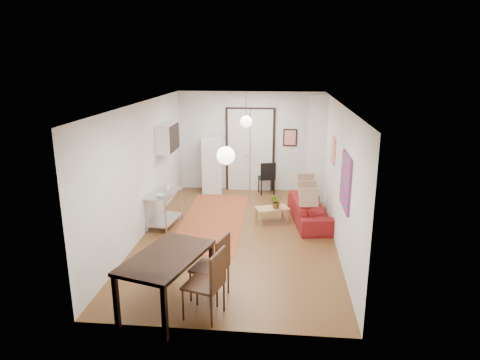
# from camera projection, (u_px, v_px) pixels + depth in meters

# --- Properties ---
(floor) EXTENTS (7.00, 7.00, 0.00)m
(floor) POSITION_uv_depth(u_px,v_px,m) (238.00, 235.00, 9.53)
(floor) COLOR brown
(floor) RESTS_ON ground
(ceiling) EXTENTS (4.20, 7.00, 0.02)m
(ceiling) POSITION_uv_depth(u_px,v_px,m) (238.00, 103.00, 8.74)
(ceiling) COLOR silver
(ceiling) RESTS_ON wall_back
(wall_back) EXTENTS (4.20, 0.02, 2.90)m
(wall_back) POSITION_uv_depth(u_px,v_px,m) (250.00, 142.00, 12.48)
(wall_back) COLOR white
(wall_back) RESTS_ON floor
(wall_front) EXTENTS (4.20, 0.02, 2.90)m
(wall_front) POSITION_uv_depth(u_px,v_px,m) (212.00, 237.00, 5.78)
(wall_front) COLOR white
(wall_front) RESTS_ON floor
(wall_left) EXTENTS (0.02, 7.00, 2.90)m
(wall_left) POSITION_uv_depth(u_px,v_px,m) (143.00, 170.00, 9.33)
(wall_left) COLOR white
(wall_left) RESTS_ON floor
(wall_right) EXTENTS (0.02, 7.00, 2.90)m
(wall_right) POSITION_uv_depth(u_px,v_px,m) (338.00, 174.00, 8.93)
(wall_right) COLOR white
(wall_right) RESTS_ON floor
(double_doors) EXTENTS (1.44, 0.06, 2.50)m
(double_doors) POSITION_uv_depth(u_px,v_px,m) (250.00, 151.00, 12.51)
(double_doors) COLOR silver
(double_doors) RESTS_ON wall_back
(stub_partition) EXTENTS (0.50, 0.10, 2.90)m
(stub_partition) POSITION_uv_depth(u_px,v_px,m) (317.00, 150.00, 11.40)
(stub_partition) COLOR white
(stub_partition) RESTS_ON floor
(wall_cabinet) EXTENTS (0.35, 1.00, 0.70)m
(wall_cabinet) POSITION_uv_depth(u_px,v_px,m) (168.00, 137.00, 10.63)
(wall_cabinet) COLOR white
(wall_cabinet) RESTS_ON wall_left
(painting_popart) EXTENTS (0.05, 1.00, 1.00)m
(painting_popart) POSITION_uv_depth(u_px,v_px,m) (346.00, 182.00, 7.69)
(painting_popart) COLOR red
(painting_popart) RESTS_ON wall_right
(painting_abstract) EXTENTS (0.05, 0.50, 0.60)m
(painting_abstract) POSITION_uv_depth(u_px,v_px,m) (333.00, 150.00, 9.61)
(painting_abstract) COLOR #F7E7CE
(painting_abstract) RESTS_ON wall_right
(poster_back) EXTENTS (0.40, 0.03, 0.50)m
(poster_back) POSITION_uv_depth(u_px,v_px,m) (290.00, 138.00, 12.31)
(poster_back) COLOR red
(poster_back) RESTS_ON wall_back
(print_left) EXTENTS (0.03, 0.44, 0.54)m
(print_left) POSITION_uv_depth(u_px,v_px,m) (167.00, 132.00, 11.11)
(print_left) COLOR brown
(print_left) RESTS_ON wall_left
(pendant_back) EXTENTS (0.30, 0.30, 0.80)m
(pendant_back) POSITION_uv_depth(u_px,v_px,m) (246.00, 122.00, 10.83)
(pendant_back) COLOR white
(pendant_back) RESTS_ON ceiling
(pendant_front) EXTENTS (0.30, 0.30, 0.80)m
(pendant_front) POSITION_uv_depth(u_px,v_px,m) (226.00, 156.00, 7.00)
(pendant_front) COLOR white
(pendant_front) RESTS_ON ceiling
(kilim_rug) EXTENTS (1.53, 3.95, 0.01)m
(kilim_rug) POSITION_uv_depth(u_px,v_px,m) (213.00, 220.00, 10.39)
(kilim_rug) COLOR #AA4B2A
(kilim_rug) RESTS_ON floor
(sofa) EXTENTS (1.07, 2.12, 0.59)m
(sofa) POSITION_uv_depth(u_px,v_px,m) (311.00, 210.00, 10.21)
(sofa) COLOR maroon
(sofa) RESTS_ON floor
(coffee_table) EXTENTS (0.88, 0.68, 0.34)m
(coffee_table) POSITION_uv_depth(u_px,v_px,m) (272.00, 209.00, 10.26)
(coffee_table) COLOR #AA7E50
(coffee_table) RESTS_ON floor
(potted_plant) EXTENTS (0.35, 0.38, 0.33)m
(potted_plant) POSITION_uv_depth(u_px,v_px,m) (276.00, 201.00, 10.19)
(potted_plant) COLOR #336C30
(potted_plant) RESTS_ON coffee_table
(kitchen_counter) EXTENTS (0.68, 1.14, 0.82)m
(kitchen_counter) POSITION_uv_depth(u_px,v_px,m) (165.00, 205.00, 9.90)
(kitchen_counter) COLOR #B9BCBE
(kitchen_counter) RESTS_ON floor
(bowl) EXTENTS (0.23, 0.23, 0.05)m
(bowl) POSITION_uv_depth(u_px,v_px,m) (161.00, 195.00, 9.53)
(bowl) COLOR white
(bowl) RESTS_ON kitchen_counter
(soap_bottle) EXTENTS (0.09, 0.09, 0.17)m
(soap_bottle) POSITION_uv_depth(u_px,v_px,m) (167.00, 186.00, 10.04)
(soap_bottle) COLOR teal
(soap_bottle) RESTS_ON kitchen_counter
(fridge) EXTENTS (0.64, 0.64, 1.60)m
(fridge) POSITION_uv_depth(u_px,v_px,m) (212.00, 165.00, 12.43)
(fridge) COLOR silver
(fridge) RESTS_ON floor
(dining_table) EXTENTS (1.33, 1.80, 0.89)m
(dining_table) POSITION_uv_depth(u_px,v_px,m) (167.00, 261.00, 6.54)
(dining_table) COLOR black
(dining_table) RESTS_ON floor
(dining_chair_near) EXTENTS (0.65, 0.81, 1.10)m
(dining_chair_near) POSITION_uv_depth(u_px,v_px,m) (210.00, 258.00, 6.97)
(dining_chair_near) COLOR #3C1E13
(dining_chair_near) RESTS_ON floor
(dining_chair_far) EXTENTS (0.65, 0.81, 1.10)m
(dining_chair_far) POSITION_uv_depth(u_px,v_px,m) (205.00, 274.00, 6.46)
(dining_chair_far) COLOR #3C1E13
(dining_chair_far) RESTS_ON floor
(black_side_chair) EXTENTS (0.54, 0.54, 0.95)m
(black_side_chair) POSITION_uv_depth(u_px,v_px,m) (267.00, 174.00, 12.43)
(black_side_chair) COLOR black
(black_side_chair) RESTS_ON floor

